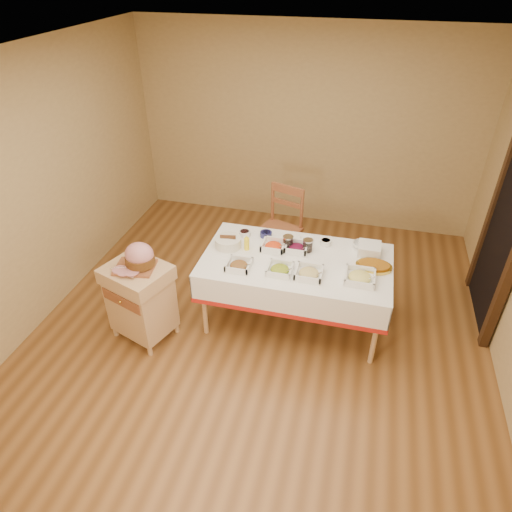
{
  "coord_description": "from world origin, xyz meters",
  "views": [
    {
      "loc": [
        0.82,
        -3.31,
        3.26
      ],
      "look_at": [
        -0.08,
        0.2,
        0.8
      ],
      "focal_mm": 32.0,
      "sensor_mm": 36.0,
      "label": 1
    }
  ],
  "objects": [
    {
      "name": "serving_dish_a",
      "position": [
        -0.2,
        0.03,
        0.79
      ],
      "size": [
        0.23,
        0.22,
        0.1
      ],
      "color": "white",
      "rests_on": "dining_table"
    },
    {
      "name": "bowl_white_imported",
      "position": [
        0.34,
        0.65,
        0.78
      ],
      "size": [
        0.16,
        0.16,
        0.03
      ],
      "primitive_type": "imported",
      "rotation": [
        0.0,
        0.0,
        0.24
      ],
      "color": "white",
      "rests_on": "dining_table"
    },
    {
      "name": "room_shell",
      "position": [
        0.0,
        0.0,
        1.3
      ],
      "size": [
        5.0,
        5.0,
        5.0
      ],
      "color": "brown",
      "rests_on": "ground"
    },
    {
      "name": "dining_chair",
      "position": [
        -0.05,
        1.24,
        0.52
      ],
      "size": [
        0.56,
        0.55,
        1.01
      ],
      "color": "brown",
      "rests_on": "ground"
    },
    {
      "name": "preserve_jar_left",
      "position": [
        0.18,
        0.48,
        0.82
      ],
      "size": [
        0.11,
        0.11,
        0.14
      ],
      "color": "silver",
      "rests_on": "dining_table"
    },
    {
      "name": "serving_dish_c",
      "position": [
        0.45,
        0.07,
        0.79
      ],
      "size": [
        0.25,
        0.25,
        0.1
      ],
      "color": "white",
      "rests_on": "dining_table"
    },
    {
      "name": "small_bowl_left",
      "position": [
        -0.3,
        0.6,
        0.79
      ],
      "size": [
        0.12,
        0.12,
        0.05
      ],
      "color": "white",
      "rests_on": "dining_table"
    },
    {
      "name": "brass_platter",
      "position": [
        1.03,
        0.34,
        0.78
      ],
      "size": [
        0.34,
        0.24,
        0.04
      ],
      "color": "gold",
      "rests_on": "dining_table"
    },
    {
      "name": "plate_stack",
      "position": [
        0.97,
        0.58,
        0.81
      ],
      "size": [
        0.22,
        0.22,
        0.1
      ],
      "color": "white",
      "rests_on": "dining_table"
    },
    {
      "name": "dining_table",
      "position": [
        0.3,
        0.3,
        0.6
      ],
      "size": [
        1.82,
        1.02,
        0.76
      ],
      "color": "tan",
      "rests_on": "ground"
    },
    {
      "name": "serving_dish_f",
      "position": [
        0.27,
        0.46,
        0.79
      ],
      "size": [
        0.23,
        0.22,
        0.11
      ],
      "color": "white",
      "rests_on": "dining_table"
    },
    {
      "name": "small_bowl_mid",
      "position": [
        -0.08,
        0.64,
        0.79
      ],
      "size": [
        0.12,
        0.12,
        0.05
      ],
      "color": "navy",
      "rests_on": "dining_table"
    },
    {
      "name": "butcher_cart",
      "position": [
        -1.1,
        -0.29,
        0.46
      ],
      "size": [
        0.7,
        0.64,
        0.81
      ],
      "color": "tan",
      "rests_on": "ground"
    },
    {
      "name": "small_bowl_right",
      "position": [
        0.54,
        0.64,
        0.79
      ],
      "size": [
        0.11,
        0.11,
        0.06
      ],
      "color": "white",
      "rests_on": "dining_table"
    },
    {
      "name": "preserve_jar_right",
      "position": [
        0.38,
        0.48,
        0.82
      ],
      "size": [
        0.1,
        0.1,
        0.13
      ],
      "color": "silver",
      "rests_on": "dining_table"
    },
    {
      "name": "ham_on_board",
      "position": [
        -1.07,
        -0.26,
        0.92
      ],
      "size": [
        0.38,
        0.36,
        0.25
      ],
      "color": "brown",
      "rests_on": "butcher_cart"
    },
    {
      "name": "doorway",
      "position": [
        2.2,
        0.9,
        1.11
      ],
      "size": [
        0.09,
        1.1,
        2.2
      ],
      "color": "black",
      "rests_on": "ground"
    },
    {
      "name": "bread_basket",
      "position": [
        -0.41,
        0.36,
        0.81
      ],
      "size": [
        0.26,
        0.26,
        0.12
      ],
      "color": "silver",
      "rests_on": "dining_table"
    },
    {
      "name": "serving_dish_b",
      "position": [
        0.19,
        0.06,
        0.79
      ],
      "size": [
        0.23,
        0.23,
        0.09
      ],
      "color": "white",
      "rests_on": "dining_table"
    },
    {
      "name": "bowl_small_imported",
      "position": [
        0.89,
        0.67,
        0.79
      ],
      "size": [
        0.19,
        0.19,
        0.05
      ],
      "primitive_type": "imported",
      "rotation": [
        0.0,
        0.0,
        0.14
      ],
      "color": "white",
      "rests_on": "dining_table"
    },
    {
      "name": "serving_dish_d",
      "position": [
        0.91,
        0.12,
        0.79
      ],
      "size": [
        0.27,
        0.27,
        0.1
      ],
      "color": "white",
      "rests_on": "dining_table"
    },
    {
      "name": "mustard_bottle",
      "position": [
        -0.21,
        0.35,
        0.83
      ],
      "size": [
        0.05,
        0.05,
        0.16
      ],
      "color": "yellow",
      "rests_on": "dining_table"
    },
    {
      "name": "serving_dish_e",
      "position": [
        0.04,
        0.43,
        0.79
      ],
      "size": [
        0.24,
        0.23,
        0.11
      ],
      "color": "white",
      "rests_on": "dining_table"
    }
  ]
}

